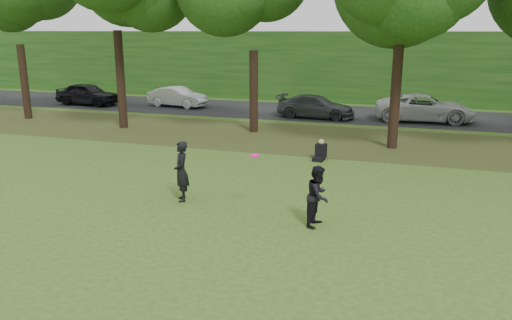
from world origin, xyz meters
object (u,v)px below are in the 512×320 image
Objects in this scene: player_left at (181,171)px; frisbee at (255,156)px; seated_person at (320,152)px; player_right at (318,196)px.

player_left is 2.49m from frisbee.
frisbee reaches higher than seated_person.
frisbee is 0.42× the size of seated_person.
player_left is 4.41m from player_right.
player_left reaches higher than frisbee.
frisbee reaches higher than player_right.
player_left is at bearing 89.98° from player_right.
player_left is 5.27× the size of frisbee.
player_right is (4.35, -0.71, -0.10)m from player_left.
player_left reaches higher than player_right.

